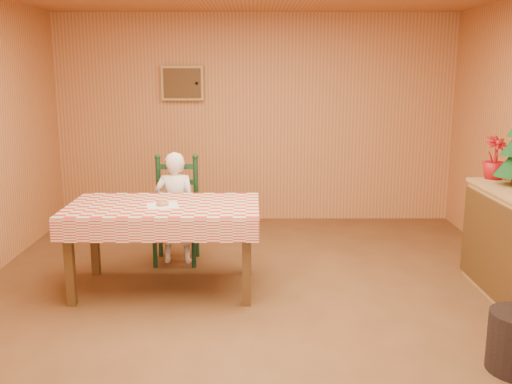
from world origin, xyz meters
TOP-DOWN VIEW (x-y plane):
  - ground at (0.00, 0.00)m, footprint 6.00×6.00m
  - cabin_walls at (-0.00, 0.53)m, footprint 5.10×6.05m
  - dining_table at (-0.80, 0.54)m, footprint 1.66×0.96m
  - ladder_chair at (-0.80, 1.33)m, footprint 0.44×0.40m
  - seated_child at (-0.80, 1.27)m, footprint 0.41×0.27m
  - napkin at (-0.80, 0.49)m, footprint 0.31×0.31m
  - donut at (-0.80, 0.49)m, footprint 0.11×0.11m
  - flower_arrangement at (2.17, 0.87)m, footprint 0.26×0.26m

SIDE VIEW (x-z plane):
  - ground at x=0.00m, z-range 0.00..0.00m
  - ladder_chair at x=-0.80m, z-range -0.04..1.04m
  - seated_child at x=-0.80m, z-range 0.00..1.12m
  - dining_table at x=-0.80m, z-range 0.30..1.07m
  - napkin at x=-0.80m, z-range 0.77..0.77m
  - donut at x=-0.80m, z-range 0.77..0.81m
  - flower_arrangement at x=2.17m, z-range 0.93..1.32m
  - cabin_walls at x=0.00m, z-range 0.50..3.15m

